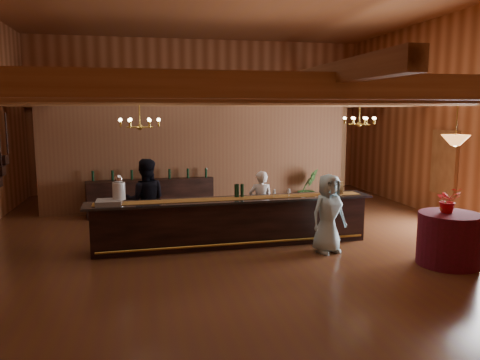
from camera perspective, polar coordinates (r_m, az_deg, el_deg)
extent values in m
plane|color=#532E18|center=(10.87, -0.25, -7.27)|extent=(14.00, 14.00, 0.00)
cube|color=#AE6840|center=(17.39, -4.88, 7.75)|extent=(12.00, 0.10, 5.50)
cube|color=#AE6840|center=(3.87, 20.86, 5.11)|extent=(12.00, 0.10, 5.50)
cube|color=#AE6840|center=(13.06, 26.70, 6.69)|extent=(0.10, 14.00, 5.50)
cube|color=#9E6D41|center=(5.20, 12.09, 11.13)|extent=(11.90, 0.20, 0.28)
cube|color=#9E6D41|center=(7.56, 4.34, 10.38)|extent=(11.90, 0.20, 0.28)
cube|color=#9E6D41|center=(9.98, 0.32, 9.91)|extent=(11.90, 0.20, 0.28)
cube|color=#9E6D41|center=(12.44, -2.11, 9.60)|extent=(11.90, 0.20, 0.28)
cube|color=#9E6D41|center=(14.91, -3.74, 9.39)|extent=(11.90, 0.20, 0.28)
cube|color=#9E6D41|center=(17.19, -4.82, 9.24)|extent=(11.90, 0.20, 0.28)
cube|color=#9E6D41|center=(10.55, -25.36, 9.80)|extent=(0.18, 13.90, 0.22)
cube|color=#9E6D41|center=(10.48, -0.26, 10.60)|extent=(0.18, 13.90, 0.22)
cube|color=#9E6D41|center=(12.20, 21.27, 9.73)|extent=(0.18, 13.90, 0.22)
cube|color=#9E6D41|center=(15.02, -20.95, 2.73)|extent=(0.20, 0.20, 3.20)
cube|color=#9E6D41|center=(16.22, 12.30, 3.47)|extent=(0.20, 0.20, 3.20)
cube|color=brown|center=(13.92, -5.14, 2.64)|extent=(9.00, 0.18, 3.10)
cube|color=white|center=(13.90, 23.67, 1.96)|extent=(0.12, 1.05, 1.75)
cube|color=black|center=(16.24, -0.64, -0.06)|extent=(1.20, 0.60, 1.10)
cube|color=olive|center=(15.95, -11.28, -0.56)|extent=(1.00, 0.60, 1.00)
cube|color=black|center=(10.30, -0.83, -5.30)|extent=(6.00, 0.86, 1.00)
cube|color=black|center=(10.18, -0.84, -2.44)|extent=(6.30, 1.00, 0.05)
cube|color=maroon|center=(10.18, -0.84, -2.27)|extent=(5.89, 0.61, 0.01)
cylinder|color=#A7842F|center=(10.01, -0.39, -7.77)|extent=(5.78, 0.26, 0.05)
cylinder|color=silver|center=(9.98, -14.50, -2.56)|extent=(0.18, 0.18, 0.08)
cylinder|color=silver|center=(9.94, -14.55, -1.31)|extent=(0.26, 0.26, 0.36)
sphere|color=silver|center=(9.90, -14.60, 0.11)|extent=(0.18, 0.18, 0.18)
cube|color=gray|center=(9.88, -15.71, -2.65)|extent=(0.50, 0.50, 0.10)
cube|color=olive|center=(10.84, 10.94, -1.00)|extent=(0.06, 0.06, 0.30)
cube|color=olive|center=(10.95, 12.30, -0.94)|extent=(0.06, 0.06, 0.30)
cylinder|color=olive|center=(10.88, 11.63, -0.81)|extent=(0.24, 0.24, 0.24)
cylinder|color=black|center=(10.29, -0.48, -1.34)|extent=(0.07, 0.07, 0.30)
cylinder|color=black|center=(10.30, -0.33, -1.33)|extent=(0.07, 0.07, 0.30)
cylinder|color=black|center=(10.32, 0.26, -1.31)|extent=(0.07, 0.07, 0.30)
cube|color=black|center=(13.71, -10.75, -1.98)|extent=(3.62, 1.14, 1.01)
cylinder|color=#3D0E14|center=(9.89, 24.11, -6.59)|extent=(1.16, 1.16, 1.01)
cylinder|color=#A7842F|center=(9.77, -12.16, 8.03)|extent=(0.02, 0.02, 0.59)
sphere|color=#A7842F|center=(9.77, -12.11, 6.31)|extent=(0.12, 0.12, 0.12)
torus|color=#A7842F|center=(9.77, -12.13, 6.90)|extent=(0.80, 0.80, 0.04)
cylinder|color=#A7842F|center=(11.92, 14.37, 8.00)|extent=(0.02, 0.02, 0.58)
sphere|color=#A7842F|center=(11.92, 14.32, 6.59)|extent=(0.12, 0.12, 0.12)
torus|color=#A7842F|center=(11.92, 14.34, 7.07)|extent=(0.80, 0.80, 0.04)
cylinder|color=#A7842F|center=(9.59, 24.93, 6.81)|extent=(0.02, 0.02, 0.80)
cone|color=orange|center=(9.60, 24.79, 4.43)|extent=(0.52, 0.52, 0.20)
imported|color=white|center=(11.03, 2.56, -2.89)|extent=(0.62, 0.46, 1.56)
imported|color=black|center=(10.70, -11.42, -2.49)|extent=(0.95, 0.75, 1.89)
imported|color=#A0CDD9|center=(9.91, 10.73, -4.03)|extent=(0.92, 0.72, 1.66)
imported|color=#26491C|center=(14.33, 8.31, -1.05)|extent=(0.80, 0.72, 1.21)
imported|color=#B60A10|center=(9.78, 24.02, -2.25)|extent=(0.44, 0.39, 0.49)
imported|color=#A7842F|center=(9.77, 23.75, -2.71)|extent=(0.20, 0.20, 0.33)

